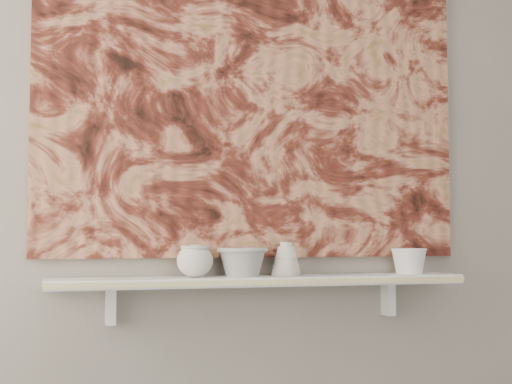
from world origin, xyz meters
name	(u,v)px	position (x,y,z in m)	size (l,w,h in m)	color
wall_back	(255,154)	(0.00, 1.60, 1.35)	(3.60, 3.60, 0.00)	gray
shelf	(263,281)	(0.00, 1.51, 0.92)	(1.40, 0.18, 0.03)	silver
shelf_stripe	(271,282)	(0.00, 1.41, 0.92)	(1.40, 0.01, 0.02)	beige
bracket_left	(111,306)	(-0.49, 1.57, 0.84)	(0.03, 0.06, 0.12)	silver
bracket_right	(388,298)	(0.49, 1.57, 0.84)	(0.03, 0.06, 0.12)	silver
painting	(256,99)	(0.00, 1.59, 1.54)	(1.50, 0.03, 1.10)	maroon
house_motif	(376,189)	(0.45, 1.57, 1.23)	(0.09, 0.00, 0.08)	black
bowl_grey	(242,262)	(-0.07, 1.51, 0.98)	(0.17, 0.17, 0.10)	gray
cup_cream	(195,261)	(-0.23, 1.51, 0.98)	(0.12, 0.12, 0.11)	beige
bell_vessel	(286,259)	(0.08, 1.51, 0.99)	(0.10, 0.10, 0.11)	silver
bowl_white	(409,261)	(0.54, 1.51, 0.98)	(0.13, 0.13, 0.09)	white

